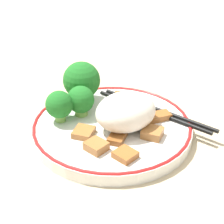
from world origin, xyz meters
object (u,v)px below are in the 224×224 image
Objects in this scene: broccoli_back_center at (81,100)px; chopsticks at (155,110)px; plate at (112,128)px; broccoli_back_left at (82,80)px; broccoli_back_right at (59,105)px.

broccoli_back_center is 0.25× the size of chopsticks.
plate is at bearing -179.57° from chopsticks.
broccoli_back_left is 0.36× the size of chopsticks.
chopsticks reaches higher than plate.
chopsticks is at bearing -42.90° from broccoli_back_left.
chopsticks is (0.10, -0.04, -0.02)m from broccoli_back_center.
broccoli_back_left is 0.04m from broccoli_back_center.
broccoli_back_right reaches higher than plate.
chopsticks is (0.07, 0.00, 0.01)m from plate.
chopsticks is (0.09, -0.08, -0.03)m from broccoli_back_left.
broccoli_back_right is 0.25× the size of chopsticks.
broccoli_back_right is 0.15m from chopsticks.
broccoli_back_center is (-0.03, 0.04, 0.03)m from plate.
plate is 4.90× the size of broccoli_back_right.
broccoli_back_center is 0.98× the size of broccoli_back_right.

